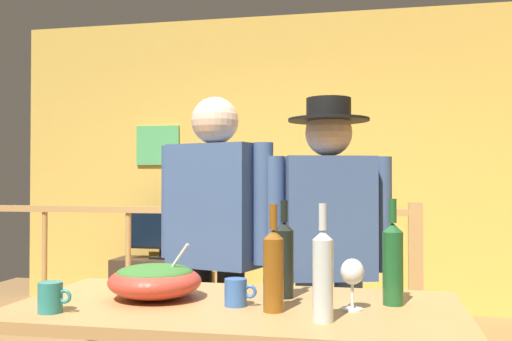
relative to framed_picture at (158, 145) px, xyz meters
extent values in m
cube|color=gold|center=(1.42, 0.06, -0.17)|extent=(5.76, 0.10, 2.87)
cube|color=#4EAB65|center=(0.00, 0.00, 0.00)|extent=(0.45, 0.03, 0.40)
cylinder|color=#B2844C|center=(-0.47, -1.29, -1.11)|extent=(0.04, 0.04, 0.98)
cylinder|color=#B2844C|center=(0.26, -1.29, -1.11)|extent=(0.04, 0.04, 0.98)
cylinder|color=#B2844C|center=(0.99, -1.29, -1.11)|extent=(0.04, 0.04, 0.98)
cylinder|color=#B2844C|center=(1.73, -1.29, -1.11)|extent=(0.04, 0.04, 0.98)
cylinder|color=#B2844C|center=(2.46, -1.29, -1.11)|extent=(0.04, 0.04, 0.98)
cube|color=#B2844C|center=(0.63, -1.29, -0.59)|extent=(3.75, 0.07, 0.05)
cube|color=#B2844C|center=(2.46, -1.29, -1.06)|extent=(0.10, 0.10, 1.08)
cube|color=#38281E|center=(0.15, -0.29, -1.36)|extent=(0.90, 0.40, 0.48)
cube|color=black|center=(0.15, -0.29, -1.10)|extent=(0.20, 0.12, 0.02)
cylinder|color=black|center=(0.15, -0.29, -1.05)|extent=(0.03, 0.03, 0.08)
cube|color=black|center=(0.15, -0.32, -0.81)|extent=(0.65, 0.06, 0.40)
cube|color=black|center=(0.15, -0.35, -0.81)|extent=(0.59, 0.01, 0.36)
cube|color=#B2844C|center=(1.70, -3.59, -0.82)|extent=(1.56, 0.80, 0.04)
ellipsoid|color=#CC3D2D|center=(1.38, -3.56, -0.74)|extent=(0.34, 0.34, 0.13)
ellipsoid|color=#38702D|center=(1.38, -3.56, -0.70)|extent=(0.28, 0.28, 0.06)
cylinder|color=silver|center=(1.45, -3.56, -0.68)|extent=(0.13, 0.01, 0.18)
cylinder|color=silver|center=(2.11, -3.60, -0.80)|extent=(0.07, 0.07, 0.01)
cylinder|color=silver|center=(2.11, -3.60, -0.75)|extent=(0.01, 0.01, 0.09)
ellipsoid|color=silver|center=(2.11, -3.60, -0.67)|extent=(0.08, 0.08, 0.09)
cylinder|color=black|center=(1.85, -3.45, -0.68)|extent=(0.07, 0.07, 0.25)
cone|color=black|center=(1.85, -3.45, -0.53)|extent=(0.07, 0.07, 0.03)
cylinder|color=black|center=(1.85, -3.45, -0.48)|extent=(0.03, 0.03, 0.08)
cylinder|color=brown|center=(1.85, -3.68, -0.68)|extent=(0.07, 0.07, 0.24)
cone|color=brown|center=(1.85, -3.68, -0.54)|extent=(0.07, 0.07, 0.03)
cylinder|color=brown|center=(1.85, -3.68, -0.49)|extent=(0.03, 0.03, 0.09)
cylinder|color=silver|center=(2.02, -3.79, -0.67)|extent=(0.06, 0.06, 0.25)
cone|color=silver|center=(2.02, -3.79, -0.53)|extent=(0.06, 0.06, 0.03)
cylinder|color=silver|center=(2.02, -3.79, -0.48)|extent=(0.02, 0.02, 0.08)
cylinder|color=#1E5628|center=(2.24, -3.49, -0.67)|extent=(0.07, 0.07, 0.26)
cone|color=#1E5628|center=(2.24, -3.49, -0.53)|extent=(0.07, 0.07, 0.03)
cylinder|color=#1E5628|center=(2.24, -3.49, -0.47)|extent=(0.03, 0.03, 0.08)
cylinder|color=teal|center=(1.13, -3.84, -0.75)|extent=(0.08, 0.08, 0.10)
torus|color=teal|center=(1.18, -3.84, -0.75)|extent=(0.05, 0.01, 0.05)
cylinder|color=#3866B2|center=(1.71, -3.62, -0.75)|extent=(0.08, 0.08, 0.09)
torus|color=#3866B2|center=(1.76, -3.62, -0.75)|extent=(0.05, 0.01, 0.05)
cube|color=#3D5684|center=(1.43, -2.92, -0.48)|extent=(0.47, 0.33, 0.58)
cylinder|color=#3D5684|center=(1.68, -2.99, -0.47)|extent=(0.09, 0.09, 0.55)
cylinder|color=#3D5684|center=(1.18, -2.84, -0.47)|extent=(0.09, 0.09, 0.55)
sphere|color=beige|center=(1.43, -2.92, -0.08)|extent=(0.23, 0.23, 0.23)
cube|color=#3D5684|center=(1.97, -2.92, -0.53)|extent=(0.45, 0.33, 0.56)
cylinder|color=#3D5684|center=(2.21, -2.84, -0.52)|extent=(0.09, 0.09, 0.53)
cylinder|color=#3D5684|center=(1.73, -2.99, -0.52)|extent=(0.09, 0.09, 0.53)
sphere|color=beige|center=(1.97, -2.92, -0.15)|extent=(0.22, 0.22, 0.22)
cylinder|color=black|center=(1.97, -2.92, -0.09)|extent=(0.37, 0.37, 0.01)
cylinder|color=black|center=(1.97, -2.92, -0.04)|extent=(0.21, 0.21, 0.10)
camera|label=1|loc=(2.19, -5.58, -0.37)|focal=40.63mm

